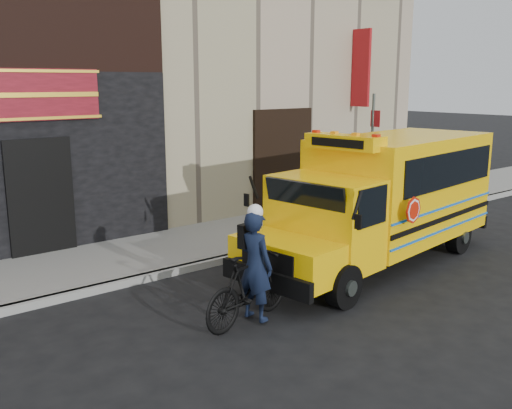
{
  "coord_description": "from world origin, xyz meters",
  "views": [
    {
      "loc": [
        -7.19,
        -7.27,
        3.91
      ],
      "look_at": [
        0.1,
        1.85,
        1.4
      ],
      "focal_mm": 40.0,
      "sensor_mm": 36.0,
      "label": 1
    }
  ],
  "objects_px": {
    "school_bus": "(385,195)",
    "sign_pole": "(372,153)",
    "cyclist": "(255,268)",
    "bicycle": "(249,288)"
  },
  "relations": [
    {
      "from": "bicycle",
      "to": "cyclist",
      "type": "distance_m",
      "value": 0.34
    },
    {
      "from": "bicycle",
      "to": "cyclist",
      "type": "bearing_deg",
      "value": -119.92
    },
    {
      "from": "sign_pole",
      "to": "bicycle",
      "type": "xyz_separation_m",
      "value": [
        -6.99,
        -3.36,
        -1.37
      ]
    },
    {
      "from": "sign_pole",
      "to": "cyclist",
      "type": "distance_m",
      "value": 7.75
    },
    {
      "from": "bicycle",
      "to": "cyclist",
      "type": "xyz_separation_m",
      "value": [
        0.11,
        -0.04,
        0.32
      ]
    },
    {
      "from": "school_bus",
      "to": "sign_pole",
      "type": "height_order",
      "value": "sign_pole"
    },
    {
      "from": "school_bus",
      "to": "cyclist",
      "type": "distance_m",
      "value": 4.38
    },
    {
      "from": "sign_pole",
      "to": "bicycle",
      "type": "height_order",
      "value": "sign_pole"
    },
    {
      "from": "school_bus",
      "to": "cyclist",
      "type": "height_order",
      "value": "school_bus"
    },
    {
      "from": "school_bus",
      "to": "bicycle",
      "type": "relative_size",
      "value": 3.55
    }
  ]
}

